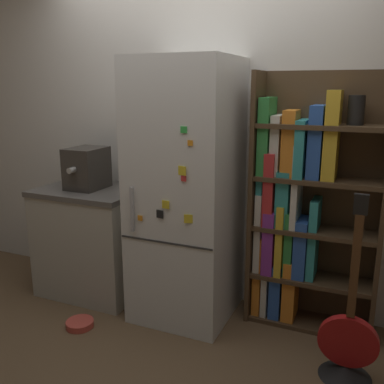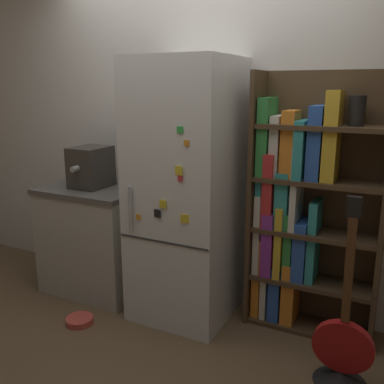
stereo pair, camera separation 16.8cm
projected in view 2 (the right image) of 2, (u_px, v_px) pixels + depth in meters
name	position (u px, v px, depth m)	size (l,w,h in m)	color
ground_plane	(179.00, 317.00, 3.11)	(16.00, 16.00, 0.00)	brown
wall_back	(208.00, 132.00, 3.21)	(8.00, 0.05, 2.60)	silver
refrigerator	(186.00, 192.00, 2.99)	(0.67, 0.68, 1.83)	white
bookshelf	(301.00, 210.00, 2.86)	(0.85, 0.31, 1.74)	#4C3823
kitchen_counter	(98.00, 238.00, 3.49)	(0.80, 0.63, 0.86)	#BCB7A8
espresso_machine	(91.00, 167.00, 3.35)	(0.25, 0.37, 0.32)	#38332D
guitar	(342.00, 357.00, 2.39)	(0.33, 0.30, 1.12)	black
pet_bowl	(80.00, 320.00, 3.03)	(0.19, 0.19, 0.05)	#D84C3F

